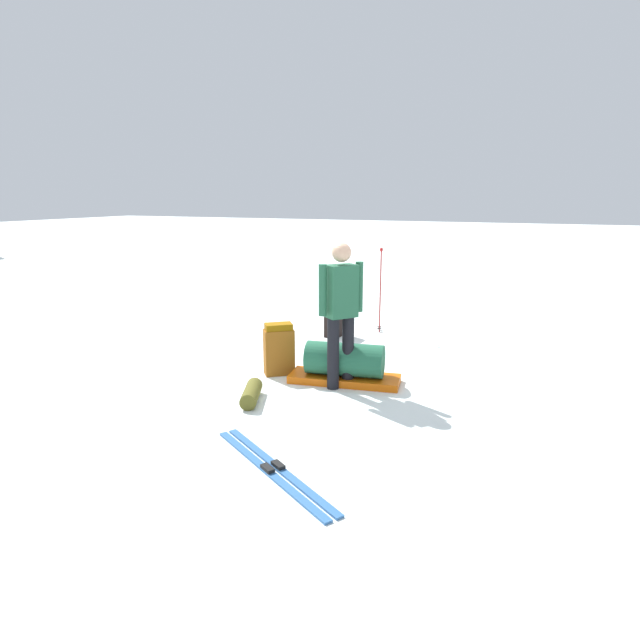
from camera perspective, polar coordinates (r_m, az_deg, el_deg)
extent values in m
plane|color=white|center=(6.84, 0.00, -5.72)|extent=(80.00, 80.00, 0.00)
cylinder|color=black|center=(6.21, 1.41, -3.58)|extent=(0.14, 0.14, 0.85)
cylinder|color=black|center=(6.31, 2.99, -3.33)|extent=(0.14, 0.14, 0.85)
cube|color=#1F5539|center=(6.09, 2.27, 3.09)|extent=(0.40, 0.38, 0.60)
cylinder|color=#1F5539|center=(5.97, 0.28, 3.19)|extent=(0.09, 0.09, 0.58)
cylinder|color=#1F5539|center=(6.21, 4.19, 3.54)|extent=(0.09, 0.09, 0.58)
sphere|color=tan|center=(6.03, 2.31, 7.21)|extent=(0.22, 0.22, 0.22)
cube|color=#3063A1|center=(4.62, -4.48, -15.40)|extent=(0.97, 1.51, 0.02)
cube|color=black|center=(4.61, -4.49, -15.12)|extent=(0.13, 0.15, 0.03)
cube|color=#3063A1|center=(4.58, -5.61, -15.71)|extent=(0.97, 1.51, 0.02)
cube|color=black|center=(4.57, -5.61, -15.44)|extent=(0.13, 0.15, 0.03)
cube|color=#8C4E15|center=(6.76, -4.39, -3.41)|extent=(0.40, 0.42, 0.58)
cube|color=#835307|center=(6.68, -4.44, -0.71)|extent=(0.36, 0.38, 0.08)
cube|color=black|center=(8.57, 1.62, -0.20)|extent=(0.38, 0.25, 0.47)
cube|color=black|center=(8.51, 1.63, 1.59)|extent=(0.34, 0.23, 0.08)
cylinder|color=maroon|center=(8.77, 6.43, 2.91)|extent=(0.02, 0.02, 1.33)
sphere|color=#A51919|center=(8.67, 6.55, 7.42)|extent=(0.05, 0.05, 0.05)
cylinder|color=black|center=(8.90, 6.33, -0.92)|extent=(0.07, 0.07, 0.01)
cylinder|color=maroon|center=(8.89, 6.44, 3.05)|extent=(0.02, 0.02, 1.33)
sphere|color=#A51919|center=(8.80, 6.56, 7.50)|extent=(0.05, 0.05, 0.05)
cylinder|color=black|center=(9.02, 6.34, -0.73)|extent=(0.07, 0.07, 0.01)
cube|color=#DA5B0B|center=(6.53, 2.63, -6.26)|extent=(0.66, 1.38, 0.09)
cylinder|color=#215D41|center=(6.45, 2.65, -4.21)|extent=(0.55, 0.98, 0.40)
cylinder|color=brown|center=(5.97, -7.31, -7.79)|extent=(0.58, 0.38, 0.18)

